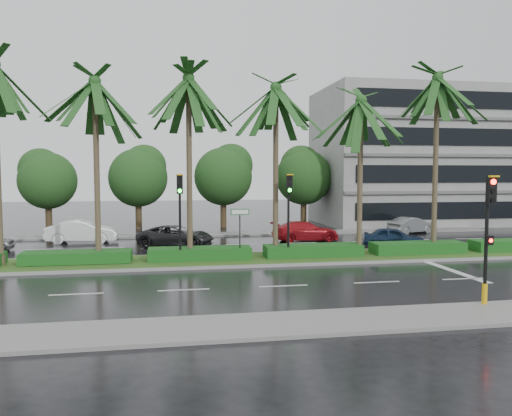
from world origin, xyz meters
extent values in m
plane|color=black|center=(0.00, 0.00, 0.00)|extent=(120.00, 120.00, 0.00)
cube|color=slate|center=(0.00, -10.20, 0.06)|extent=(40.00, 2.40, 0.12)
cube|color=slate|center=(0.00, 12.00, 0.06)|extent=(40.00, 2.00, 0.12)
cube|color=gray|center=(0.00, 1.00, 0.07)|extent=(36.00, 4.00, 0.14)
cube|color=#2C521B|center=(0.00, 1.00, 0.14)|extent=(35.60, 3.70, 0.02)
cube|color=#164E1A|center=(-9.00, 1.00, 0.45)|extent=(5.20, 1.40, 0.60)
cube|color=#164E1A|center=(-3.00, 1.00, 0.45)|extent=(5.20, 1.40, 0.60)
cube|color=#164E1A|center=(3.00, 1.00, 0.45)|extent=(5.20, 1.40, 0.60)
cube|color=#164E1A|center=(9.00, 1.00, 0.45)|extent=(5.20, 1.40, 0.60)
cube|color=silver|center=(-12.00, 7.00, 0.01)|extent=(2.00, 0.12, 0.01)
cube|color=silver|center=(-8.00, -5.00, 0.01)|extent=(2.00, 0.12, 0.01)
cube|color=silver|center=(-8.00, 7.00, 0.01)|extent=(2.00, 0.12, 0.01)
cube|color=silver|center=(-4.00, -5.00, 0.01)|extent=(2.00, 0.12, 0.01)
cube|color=silver|center=(-4.00, 7.00, 0.01)|extent=(2.00, 0.12, 0.01)
cube|color=silver|center=(0.00, -5.00, 0.01)|extent=(2.00, 0.12, 0.01)
cube|color=silver|center=(0.00, 7.00, 0.01)|extent=(2.00, 0.12, 0.01)
cube|color=silver|center=(4.00, -5.00, 0.01)|extent=(2.00, 0.12, 0.01)
cube|color=silver|center=(4.00, 7.00, 0.01)|extent=(2.00, 0.12, 0.01)
cube|color=silver|center=(8.00, -5.00, 0.01)|extent=(2.00, 0.12, 0.01)
cube|color=silver|center=(8.00, 7.00, 0.01)|extent=(2.00, 0.12, 0.01)
cube|color=silver|center=(12.00, 7.00, 0.01)|extent=(2.00, 0.12, 0.01)
cube|color=silver|center=(16.00, 7.00, 0.01)|extent=(2.00, 0.12, 0.01)
cube|color=silver|center=(8.50, -3.00, 0.01)|extent=(0.40, 6.00, 0.01)
cylinder|color=#463928|center=(-12.50, 1.00, 0.37)|extent=(0.40, 0.40, 0.44)
cylinder|color=#463928|center=(-8.00, 1.10, 4.59)|extent=(0.28, 0.28, 8.87)
cylinder|color=#463928|center=(-8.00, 1.10, 0.37)|extent=(0.40, 0.40, 0.44)
cylinder|color=#463928|center=(-3.50, 0.90, 4.71)|extent=(0.28, 0.28, 9.12)
cylinder|color=#463928|center=(-3.50, 0.90, 0.37)|extent=(0.40, 0.40, 0.44)
cylinder|color=#463928|center=(1.00, 1.20, 4.57)|extent=(0.28, 0.28, 8.84)
cylinder|color=#463928|center=(1.00, 1.20, 0.37)|extent=(0.40, 0.40, 0.44)
cylinder|color=#463928|center=(5.50, 0.80, 4.27)|extent=(0.28, 0.28, 8.24)
cylinder|color=#463928|center=(5.50, 0.80, 0.37)|extent=(0.40, 0.40, 0.44)
cylinder|color=#463928|center=(10.00, 1.10, 4.96)|extent=(0.28, 0.28, 9.61)
cylinder|color=#463928|center=(10.00, 1.10, 0.37)|extent=(0.40, 0.40, 0.44)
cylinder|color=black|center=(6.00, -9.30, 1.82)|extent=(0.12, 0.12, 3.40)
cube|color=black|center=(6.00, -9.48, 3.97)|extent=(0.30, 0.18, 0.90)
cube|color=gold|center=(6.00, -9.60, 4.45)|extent=(0.34, 0.12, 0.06)
cylinder|color=#FF0C05|center=(6.00, -9.58, 4.27)|extent=(0.18, 0.04, 0.18)
cylinder|color=black|center=(6.00, -9.58, 3.97)|extent=(0.18, 0.04, 0.18)
cylinder|color=black|center=(6.00, -9.58, 3.67)|extent=(0.18, 0.04, 0.18)
cylinder|color=gold|center=(6.00, -9.30, 0.47)|extent=(0.18, 0.18, 0.70)
cube|color=black|center=(6.00, -9.46, 2.32)|extent=(0.22, 0.16, 0.32)
cylinder|color=#FF0C05|center=(6.00, -9.55, 2.32)|extent=(0.12, 0.03, 0.12)
cylinder|color=black|center=(-4.00, 0.40, 1.85)|extent=(0.12, 0.12, 3.40)
cube|color=black|center=(-4.00, 0.22, 4.00)|extent=(0.30, 0.18, 0.90)
cube|color=gold|center=(-4.00, 0.10, 4.48)|extent=(0.34, 0.12, 0.06)
cylinder|color=black|center=(-4.00, 0.12, 4.30)|extent=(0.18, 0.04, 0.18)
cylinder|color=black|center=(-4.00, 0.12, 4.00)|extent=(0.18, 0.04, 0.18)
cylinder|color=#0CE519|center=(-4.00, 0.12, 3.70)|extent=(0.18, 0.04, 0.18)
cylinder|color=black|center=(1.50, 0.40, 1.85)|extent=(0.12, 0.12, 3.40)
cube|color=black|center=(1.50, 0.22, 4.00)|extent=(0.30, 0.18, 0.90)
cube|color=gold|center=(1.50, 0.10, 4.48)|extent=(0.34, 0.12, 0.06)
cylinder|color=black|center=(1.50, 0.12, 4.30)|extent=(0.18, 0.04, 0.18)
cylinder|color=black|center=(1.50, 0.12, 4.00)|extent=(0.18, 0.04, 0.18)
cylinder|color=#0CE519|center=(1.50, 0.12, 3.70)|extent=(0.18, 0.04, 0.18)
cylinder|color=black|center=(-1.00, 0.50, 1.45)|extent=(0.06, 0.06, 2.60)
cube|color=#0C5926|center=(-1.00, 0.47, 2.60)|extent=(0.95, 0.04, 0.30)
cube|color=white|center=(-1.00, 0.45, 2.60)|extent=(0.85, 0.01, 0.22)
cylinder|color=#312516|center=(-14.00, 17.50, 1.10)|extent=(0.52, 0.52, 2.20)
sphere|color=#153915|center=(-14.00, 17.50, 3.96)|extent=(4.53, 4.53, 4.53)
sphere|color=#153915|center=(-14.00, 17.80, 4.84)|extent=(3.40, 3.40, 3.40)
cylinder|color=#312516|center=(-7.00, 17.50, 1.16)|extent=(0.52, 0.52, 2.32)
sphere|color=#153915|center=(-7.00, 17.50, 4.18)|extent=(4.78, 4.78, 4.78)
sphere|color=#153915|center=(-7.00, 17.80, 5.11)|extent=(3.59, 3.59, 3.59)
cylinder|color=#312516|center=(0.00, 17.50, 1.19)|extent=(0.52, 0.52, 2.37)
sphere|color=#153915|center=(0.00, 17.50, 4.27)|extent=(4.89, 4.89, 4.89)
sphere|color=#153915|center=(0.00, 17.80, 5.22)|extent=(3.66, 3.66, 3.66)
cylinder|color=#312516|center=(7.00, 17.50, 1.17)|extent=(0.52, 0.52, 2.35)
sphere|color=#153915|center=(7.00, 17.50, 4.22)|extent=(4.82, 4.82, 4.82)
sphere|color=#153915|center=(7.00, 17.80, 5.16)|extent=(3.62, 3.62, 3.62)
cylinder|color=#312516|center=(14.00, 17.50, 1.12)|extent=(0.52, 0.52, 2.24)
sphere|color=#153915|center=(14.00, 17.50, 4.04)|extent=(4.62, 4.62, 4.62)
sphere|color=#153915|center=(14.00, 17.80, 4.94)|extent=(3.46, 3.46, 3.46)
cube|color=gray|center=(17.00, 18.00, 6.00)|extent=(16.00, 10.00, 12.00)
imported|color=white|center=(-10.15, 9.52, 0.74)|extent=(1.68, 4.54, 1.48)
imported|color=black|center=(-4.12, 6.79, 0.66)|extent=(3.42, 5.15, 1.31)
imported|color=#A8121A|center=(4.50, 7.91, 0.66)|extent=(1.95, 4.57, 1.31)
imported|color=#182B49|center=(9.00, 4.00, 0.62)|extent=(2.76, 3.91, 1.24)
imported|color=slate|center=(13.50, 10.50, 0.62)|extent=(2.54, 4.01, 1.25)
camera|label=1|loc=(-4.52, -24.38, 4.55)|focal=35.00mm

